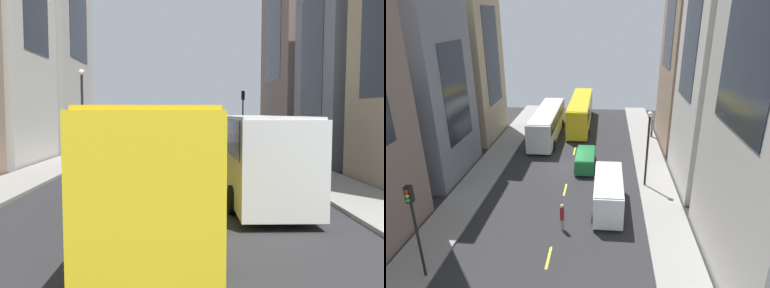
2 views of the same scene
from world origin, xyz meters
TOP-DOWN VIEW (x-y plane):
  - ground_plane at (0.00, 0.00)m, footprint 42.31×42.31m
  - sidewalk_west at (-7.65, 0.00)m, footprint 3.00×44.00m
  - sidewalk_east at (7.65, 0.00)m, footprint 3.00×44.00m
  - lane_stripe_1 at (0.00, -12.60)m, footprint 0.16×2.00m
  - lane_stripe_2 at (0.00, -4.20)m, footprint 0.16×2.00m
  - lane_stripe_3 at (0.00, 4.20)m, footprint 0.16×2.00m
  - lane_stripe_4 at (0.00, 12.60)m, footprint 0.16×2.00m
  - lane_stripe_5 at (0.00, 21.00)m, footprint 0.16×2.00m
  - building_west_1 at (-12.78, -1.94)m, footprint 6.92×8.31m
  - building_west_2 at (-13.82, 8.01)m, footprint 9.02×8.15m
  - city_bus_white at (-3.53, 8.33)m, footprint 2.80×11.89m
  - streetcar_yellow at (-0.02, 13.11)m, footprint 2.70×12.89m
  - delivery_van_white at (3.54, -6.81)m, footprint 2.25×6.03m
  - car_green_0 at (1.42, 0.16)m, footprint 1.89×4.18m
  - pedestrian_walking_far at (8.64, 9.09)m, footprint 0.31×0.31m
  - pedestrian_waiting_curb at (0.47, -9.71)m, footprint 0.29×0.29m
  - traffic_light_near_corner at (-6.55, -14.77)m, footprint 0.32×0.44m
  - streetlamp_near at (6.65, -3.02)m, footprint 0.44×0.44m

SIDE VIEW (x-z plane):
  - ground_plane at x=0.00m, z-range 0.00..0.00m
  - lane_stripe_1 at x=0.00m, z-range 0.00..0.01m
  - lane_stripe_2 at x=0.00m, z-range 0.00..0.01m
  - lane_stripe_3 at x=0.00m, z-range 0.00..0.01m
  - lane_stripe_4 at x=0.00m, z-range 0.00..0.01m
  - lane_stripe_5 at x=0.00m, z-range 0.00..0.01m
  - sidewalk_west at x=-7.65m, z-range 0.00..0.15m
  - sidewalk_east at x=7.65m, z-range 0.00..0.15m
  - car_green_0 at x=1.42m, z-range 0.14..1.70m
  - pedestrian_waiting_curb at x=0.47m, z-range 0.09..2.07m
  - pedestrian_walking_far at x=8.64m, z-range 0.23..2.37m
  - delivery_van_white at x=3.54m, z-range 0.23..2.80m
  - city_bus_white at x=-3.53m, z-range 0.33..3.69m
  - streetcar_yellow at x=-0.02m, z-range 0.33..3.92m
  - traffic_light_near_corner at x=-6.55m, z-range 1.26..6.84m
  - streetlamp_near at x=6.65m, z-range 0.92..7.35m
  - building_west_1 at x=-12.78m, z-range 0.00..15.06m
  - building_west_2 at x=-13.82m, z-range 0.00..18.66m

